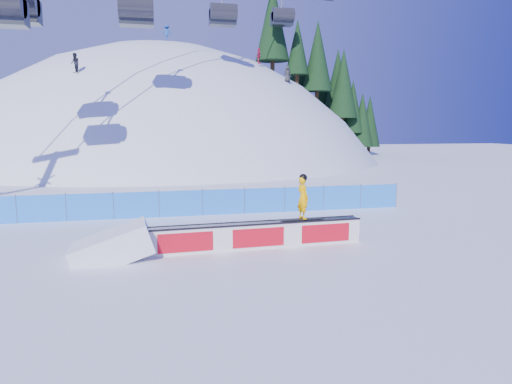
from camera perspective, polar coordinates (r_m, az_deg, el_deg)
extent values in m
plane|color=white|center=(17.13, -8.34, -5.89)|extent=(160.00, 160.00, 0.00)
sphere|color=silver|center=(62.63, -11.19, -12.65)|extent=(64.00, 64.00, 64.00)
cylinder|color=black|center=(60.87, 0.47, 15.61)|extent=(0.50, 0.50, 1.40)
cone|color=black|center=(61.45, 0.47, 18.98)|extent=(2.68, 2.68, 6.08)
cylinder|color=black|center=(63.89, 2.51, 13.85)|extent=(0.50, 0.50, 1.40)
cone|color=black|center=(64.56, 2.54, 18.24)|extent=(3.85, 3.85, 8.74)
cylinder|color=black|center=(63.75, 5.23, 12.28)|extent=(0.50, 0.50, 1.40)
cone|color=black|center=(64.12, 5.27, 15.56)|extent=(2.71, 2.71, 6.16)
cylinder|color=black|center=(57.12, 8.91, 11.11)|extent=(0.50, 0.50, 1.40)
cone|color=black|center=(57.51, 9.01, 15.47)|extent=(3.33, 3.33, 7.56)
cylinder|color=black|center=(57.80, 8.43, 11.41)|extent=(0.50, 0.50, 1.40)
cone|color=black|center=(58.22, 8.52, 15.74)|extent=(3.35, 3.35, 7.61)
cylinder|color=black|center=(65.89, 8.62, 8.76)|extent=(0.50, 0.50, 1.40)
cone|color=black|center=(66.07, 8.70, 12.34)|extent=(3.10, 3.10, 7.05)
cylinder|color=black|center=(62.77, 12.14, 6.27)|extent=(0.50, 0.50, 1.40)
cone|color=black|center=(62.77, 12.25, 9.81)|extent=(2.89, 2.89, 6.57)
cylinder|color=black|center=(62.25, 13.16, 5.12)|extent=(0.50, 0.50, 1.40)
cone|color=black|center=(62.19, 13.30, 9.09)|extent=(3.27, 3.27, 7.42)
cylinder|color=black|center=(63.87, 13.66, 4.81)|extent=(0.50, 0.50, 1.40)
cone|color=black|center=(63.77, 13.79, 8.65)|extent=(3.25, 3.25, 7.38)
cylinder|color=black|center=(67.65, 14.84, 4.94)|extent=(0.50, 0.50, 1.40)
cone|color=black|center=(67.56, 14.97, 8.62)|extent=(3.29, 3.29, 7.48)
cube|color=blue|center=(21.40, -9.35, -1.44)|extent=(22.00, 0.03, 1.20)
cylinder|color=#414F75|center=(22.11, -27.77, -1.84)|extent=(0.05, 0.05, 1.30)
cylinder|color=#414F75|center=(21.68, -22.66, -1.71)|extent=(0.05, 0.05, 1.30)
cylinder|color=#414F75|center=(21.43, -17.39, -1.56)|extent=(0.05, 0.05, 1.30)
cylinder|color=#414F75|center=(21.36, -12.03, -1.39)|extent=(0.05, 0.05, 1.30)
cylinder|color=#414F75|center=(21.48, -6.69, -1.21)|extent=(0.05, 0.05, 1.30)
cylinder|color=#414F75|center=(21.78, -1.45, -1.03)|extent=(0.05, 0.05, 1.30)
cylinder|color=#414F75|center=(22.26, 3.60, -0.84)|extent=(0.05, 0.05, 1.30)
cylinder|color=#414F75|center=(22.90, 8.40, -0.66)|extent=(0.05, 0.05, 1.30)
cylinder|color=#414F75|center=(23.69, 12.92, -0.48)|extent=(0.05, 0.05, 1.30)
cylinder|color=#414F75|center=(24.63, 17.11, -0.31)|extent=(0.05, 0.05, 1.30)
cylinder|color=#26262D|center=(35.47, -14.78, 21.34)|extent=(2.40, 1.50, 1.50)
cylinder|color=#26262D|center=(44.43, -4.09, 21.54)|extent=(2.40, 1.50, 1.50)
cylinder|color=#26262D|center=(55.28, 3.43, 21.27)|extent=(2.40, 1.50, 1.50)
cube|color=silver|center=(15.69, 0.08, -5.51)|extent=(7.57, 0.80, 0.85)
cube|color=gray|center=(15.59, 0.08, -3.93)|extent=(7.49, 0.82, 0.04)
cube|color=black|center=(15.35, 0.33, -4.08)|extent=(7.55, 0.35, 0.06)
cube|color=black|center=(15.82, -0.16, -3.71)|extent=(7.55, 0.35, 0.06)
cube|color=red|center=(15.46, 0.33, -5.72)|extent=(7.17, 0.33, 0.64)
cube|color=red|center=(15.92, -0.15, -5.31)|extent=(7.17, 0.33, 0.64)
cube|color=black|center=(16.10, 5.84, -3.39)|extent=(1.56, 0.35, 0.03)
imported|color=#FEB100|center=(15.96, 5.88, -0.71)|extent=(0.48, 0.62, 1.50)
sphere|color=black|center=(15.87, 5.91, 1.78)|extent=(0.28, 0.28, 0.28)
imported|color=black|center=(43.33, -21.69, 14.78)|extent=(0.93, 1.00, 1.65)
imported|color=#C81C4A|center=(51.25, 0.35, 16.65)|extent=(0.75, 1.05, 1.65)
imported|color=#19459A|center=(53.63, -11.08, 18.94)|extent=(1.12, 0.71, 1.65)
imported|color=#252525|center=(48.49, 3.96, 14.50)|extent=(0.82, 0.54, 1.65)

